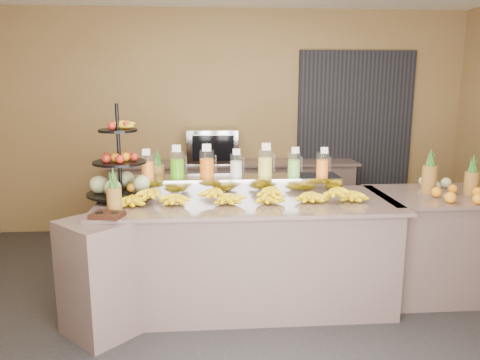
{
  "coord_description": "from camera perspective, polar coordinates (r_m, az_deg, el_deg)",
  "views": [
    {
      "loc": [
        -0.35,
        -3.5,
        1.91
      ],
      "look_at": [
        -0.06,
        0.3,
        1.11
      ],
      "focal_mm": 35.0,
      "sensor_mm": 36.0,
      "label": 1
    }
  ],
  "objects": [
    {
      "name": "pitcher_tray",
      "position": [
        4.19,
        -0.47,
        -0.57
      ],
      "size": [
        1.85,
        0.3,
        0.15
      ],
      "primitive_type": "cube",
      "color": "gray",
      "rests_on": "buffet_counter"
    },
    {
      "name": "pineapple_left_a",
      "position": [
        3.68,
        -15.09,
        -1.9
      ],
      "size": [
        0.11,
        0.11,
        0.35
      ],
      "rotation": [
        0.0,
        0.0,
        -0.18
      ],
      "color": "brown",
      "rests_on": "buffet_counter"
    },
    {
      "name": "fruit_stand",
      "position": [
        4.09,
        -13.91,
        0.66
      ],
      "size": [
        0.58,
        0.58,
        0.8
      ],
      "rotation": [
        0.0,
        0.0,
        0.02
      ],
      "color": "black",
      "rests_on": "buffet_counter"
    },
    {
      "name": "juice_pitcher_orange_c",
      "position": [
        4.28,
        10.01,
        1.78
      ],
      "size": [
        0.11,
        0.12,
        0.27
      ],
      "color": "silver",
      "rests_on": "pitcher_tray"
    },
    {
      "name": "condiment_caddy",
      "position": [
        3.59,
        -15.89,
        -4.13
      ],
      "size": [
        0.26,
        0.22,
        0.03
      ],
      "primitive_type": "cube",
      "rotation": [
        0.0,
        0.0,
        -0.27
      ],
      "color": "black",
      "rests_on": "buffet_counter"
    },
    {
      "name": "room_envelope",
      "position": [
        4.32,
        2.86,
        11.43
      ],
      "size": [
        6.04,
        5.02,
        2.82
      ],
      "color": "olive",
      "rests_on": "ground"
    },
    {
      "name": "juice_pitcher_orange_b",
      "position": [
        4.15,
        -4.06,
        1.81
      ],
      "size": [
        0.13,
        0.13,
        0.31
      ],
      "color": "silver",
      "rests_on": "pitcher_tray"
    },
    {
      "name": "juice_pitcher_orange_a",
      "position": [
        4.18,
        -11.21,
        1.51
      ],
      "size": [
        0.11,
        0.12,
        0.27
      ],
      "color": "silver",
      "rests_on": "pitcher_tray"
    },
    {
      "name": "right_fruit_pile",
      "position": [
        4.46,
        24.57,
        -0.86
      ],
      "size": [
        0.46,
        0.44,
        0.25
      ],
      "color": "brown",
      "rests_on": "right_counter"
    },
    {
      "name": "juice_pitcher_lemon",
      "position": [
        4.18,
        3.09,
        1.92
      ],
      "size": [
        0.13,
        0.14,
        0.32
      ],
      "color": "silver",
      "rests_on": "pitcher_tray"
    },
    {
      "name": "right_counter",
      "position": [
        4.64,
        22.35,
        -7.15
      ],
      "size": [
        1.08,
        0.88,
        0.93
      ],
      "color": "gray",
      "rests_on": "ground"
    },
    {
      "name": "ground",
      "position": [
        4.0,
        1.25,
        -16.59
      ],
      "size": [
        6.0,
        6.0,
        0.0
      ],
      "primitive_type": "plane",
      "color": "black",
      "rests_on": "ground"
    },
    {
      "name": "back_ledge",
      "position": [
        5.94,
        -0.83,
        -2.18
      ],
      "size": [
        3.1,
        0.55,
        0.93
      ],
      "color": "gray",
      "rests_on": "ground"
    },
    {
      "name": "juice_pitcher_milk",
      "position": [
        4.16,
        -0.47,
        1.65
      ],
      "size": [
        0.11,
        0.11,
        0.27
      ],
      "color": "silver",
      "rests_on": "pitcher_tray"
    },
    {
      "name": "buffet_counter",
      "position": [
        4.04,
        -0.73,
        -9.07
      ],
      "size": [
        2.75,
        1.25,
        0.93
      ],
      "color": "gray",
      "rests_on": "ground"
    },
    {
      "name": "juice_pitcher_green",
      "position": [
        4.15,
        -7.65,
        1.73
      ],
      "size": [
        0.13,
        0.13,
        0.31
      ],
      "color": "silver",
      "rests_on": "pitcher_tray"
    },
    {
      "name": "pineapple_left_b",
      "position": [
        4.4,
        -9.97,
        0.73
      ],
      "size": [
        0.12,
        0.12,
        0.38
      ],
      "rotation": [
        0.0,
        0.0,
        -0.06
      ],
      "color": "brown",
      "rests_on": "buffet_counter"
    },
    {
      "name": "banana_heap",
      "position": [
        3.86,
        0.71,
        -1.63
      ],
      "size": [
        2.11,
        0.19,
        0.18
      ],
      "color": "yellow",
      "rests_on": "buffet_counter"
    },
    {
      "name": "juice_pitcher_lime",
      "position": [
        4.22,
        6.59,
        1.78
      ],
      "size": [
        0.11,
        0.12,
        0.28
      ],
      "color": "silver",
      "rests_on": "pitcher_tray"
    },
    {
      "name": "oven_warmer",
      "position": [
        5.8,
        -3.34,
        4.19
      ],
      "size": [
        0.64,
        0.46,
        0.41
      ],
      "primitive_type": "cube",
      "rotation": [
        0.0,
        0.0,
        -0.04
      ],
      "color": "gray",
      "rests_on": "back_ledge"
    }
  ]
}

